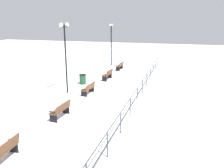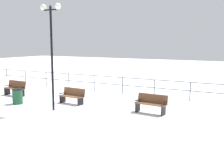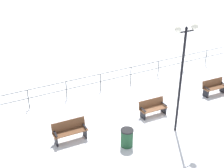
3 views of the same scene
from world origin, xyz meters
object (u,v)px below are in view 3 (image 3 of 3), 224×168
object	(u,v)px
bench_second	(70,131)
trash_bin	(127,138)
lamppost_middle	(183,56)
bench_third	(153,108)
bench_fourth	(214,87)

from	to	relation	value
bench_second	trash_bin	world-z (taller)	bench_second
lamppost_middle	bench_third	bearing A→B (deg)	-175.71
lamppost_middle	trash_bin	size ratio (longest dim) A/B	6.14
lamppost_middle	bench_fourth	bearing A→B (deg)	112.35
bench_fourth	trash_bin	world-z (taller)	bench_fourth
bench_third	bench_fourth	distance (m)	4.58
bench_third	lamppost_middle	bearing A→B (deg)	7.31
bench_fourth	lamppost_middle	distance (m)	5.87
bench_third	lamppost_middle	size ratio (longest dim) A/B	0.29
bench_third	bench_fourth	xyz separation A→B (m)	(-0.15, 4.58, 0.04)
bench_fourth	lamppost_middle	xyz separation A→B (m)	(1.83, -4.45, 3.35)
bench_second	bench_fourth	distance (m)	9.16
bench_second	trash_bin	distance (m)	2.61
bench_third	trash_bin	distance (m)	2.99
bench_fourth	trash_bin	size ratio (longest dim) A/B	1.86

